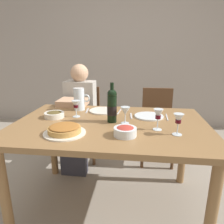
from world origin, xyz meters
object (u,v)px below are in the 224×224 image
at_px(wine_glass_right_diner, 125,112).
at_px(chair_right, 157,120).
at_px(dinner_plate_left_setting, 149,116).
at_px(wine_bottle, 112,106).
at_px(water_pitcher, 79,100).
at_px(baked_tart, 65,130).
at_px(wine_glass_centre, 158,115).
at_px(wine_glass_spare, 76,105).
at_px(olive_bowl, 54,114).
at_px(diner_left, 78,114).
at_px(chair_left, 84,118).
at_px(salad_bowl, 125,131).
at_px(wine_glass_left_diner, 178,120).
at_px(dining_table, 110,134).
at_px(dinner_plate_right_setting, 103,111).

height_order(wine_glass_right_diner, chair_right, wine_glass_right_diner).
bearing_deg(chair_right, dinner_plate_left_setting, 78.11).
bearing_deg(wine_bottle, water_pitcher, 138.19).
height_order(baked_tart, dinner_plate_left_setting, baked_tart).
xyz_separation_m(wine_glass_centre, wine_glass_spare, (-0.65, 0.23, -0.01)).
relative_size(olive_bowl, diner_left, 0.14).
distance_m(water_pitcher, wine_glass_centre, 0.82).
xyz_separation_m(water_pitcher, dinner_plate_left_setting, (0.64, -0.14, -0.09)).
bearing_deg(chair_left, salad_bowl, 117.33).
distance_m(baked_tart, dinner_plate_left_setting, 0.74).
relative_size(baked_tart, wine_glass_right_diner, 2.17).
relative_size(olive_bowl, wine_glass_left_diner, 1.13).
relative_size(salad_bowl, chair_left, 0.17).
bearing_deg(dining_table, salad_bowl, -62.25).
height_order(diner_left, chair_right, diner_left).
distance_m(salad_bowl, wine_glass_centre, 0.27).
bearing_deg(baked_tart, chair_left, 98.45).
xyz_separation_m(salad_bowl, olive_bowl, (-0.61, 0.32, -0.01)).
bearing_deg(chair_left, wine_glass_centre, 128.90).
xyz_separation_m(olive_bowl, dinner_plate_right_setting, (0.38, 0.23, -0.02)).
relative_size(dinner_plate_left_setting, chair_right, 0.28).
height_order(wine_glass_left_diner, diner_left, diner_left).
xyz_separation_m(wine_bottle, diner_left, (-0.46, 0.64, -0.27)).
distance_m(baked_tart, diner_left, 0.95).
relative_size(wine_glass_left_diner, dinner_plate_right_setting, 0.58).
distance_m(dining_table, dinner_plate_left_setting, 0.37).
relative_size(wine_glass_spare, chair_right, 0.16).
relative_size(dining_table, wine_glass_centre, 9.89).
xyz_separation_m(wine_glass_left_diner, chair_right, (-0.02, 1.09, -0.37)).
height_order(baked_tart, salad_bowl, salad_bowl).
bearing_deg(salad_bowl, olive_bowl, 152.11).
bearing_deg(diner_left, wine_bottle, 126.31).
xyz_separation_m(wine_glass_left_diner, dinner_plate_right_setting, (-0.58, 0.50, -0.10)).
height_order(wine_bottle, wine_glass_right_diner, wine_bottle).
xyz_separation_m(water_pitcher, wine_glass_right_diner, (0.45, -0.33, 0.00)).
distance_m(wine_glass_right_diner, diner_left, 0.90).
xyz_separation_m(diner_left, chair_right, (0.90, 0.24, -0.12)).
height_order(olive_bowl, wine_glass_left_diner, wine_glass_left_diner).
bearing_deg(salad_bowl, water_pitcher, 128.77).
bearing_deg(wine_glass_left_diner, baked_tart, -174.59).
distance_m(dining_table, diner_left, 0.80).
xyz_separation_m(salad_bowl, dinner_plate_right_setting, (-0.24, 0.56, -0.03)).
bearing_deg(wine_glass_spare, dinner_plate_left_setting, 6.70).
bearing_deg(wine_bottle, diner_left, 125.76).
bearing_deg(wine_bottle, dinner_plate_left_setting, 29.32).
bearing_deg(wine_glass_right_diner, wine_glass_left_diner, -27.61).
distance_m(dinner_plate_right_setting, chair_right, 0.86).
height_order(water_pitcher, baked_tart, water_pitcher).
bearing_deg(diner_left, chair_right, -164.37).
height_order(wine_bottle, salad_bowl, wine_bottle).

